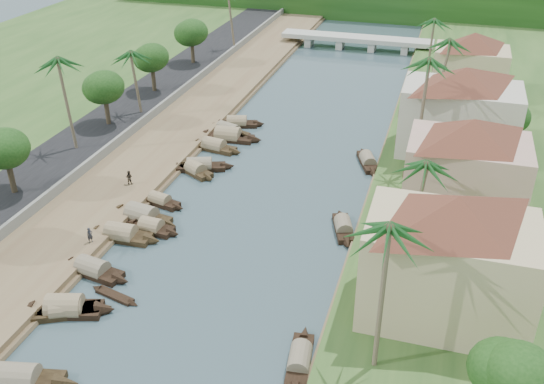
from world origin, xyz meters
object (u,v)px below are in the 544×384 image
(sampan_0, at_px, (16,380))
(sampan_1, at_px, (65,308))
(building_near, at_px, (449,257))
(person_near, at_px, (90,235))
(bridge, at_px, (357,40))

(sampan_0, height_order, sampan_1, sampan_1)
(building_near, relative_size, sampan_1, 1.78)
(person_near, bearing_deg, bridge, 24.46)
(sampan_1, relative_size, person_near, 5.56)
(sampan_0, distance_m, sampan_1, 7.52)
(bridge, height_order, building_near, building_near)
(building_near, bearing_deg, sampan_1, -166.17)
(building_near, height_order, sampan_0, building_near)
(building_near, bearing_deg, bridge, 104.39)
(bridge, xyz_separation_m, sampan_1, (-9.32, -80.97, -1.30))
(bridge, bearing_deg, sampan_0, -95.35)
(person_near, bearing_deg, sampan_1, -128.29)
(bridge, distance_m, sampan_0, 88.82)
(sampan_0, height_order, person_near, person_near)
(bridge, bearing_deg, person_near, -99.40)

